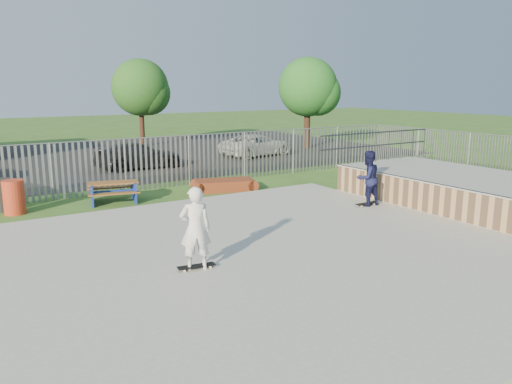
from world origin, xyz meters
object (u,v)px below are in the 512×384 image
car_dark (139,156)px  car_white (257,145)px  funbox (224,185)px  trash_bin_red (14,197)px  skater_white (195,228)px  tree_right (308,87)px  trash_bin_grey (2,195)px  tree_mid (140,88)px  skater_navy (368,178)px  picnic_table (113,192)px

car_dark → car_white: car_white is taller
funbox → trash_bin_red: bearing=-165.3°
car_dark → skater_white: bearing=166.2°
tree_right → skater_white: (-15.63, -16.29, -2.80)m
tree_right → car_white: bearing=-162.6°
trash_bin_grey → car_dark: bearing=41.0°
car_dark → skater_white: 14.54m
trash_bin_grey → tree_mid: size_ratio=0.18×
trash_bin_red → car_dark: (6.23, 6.33, 0.09)m
car_dark → funbox: bearing=-170.4°
skater_navy → tree_mid: bearing=-89.0°
picnic_table → funbox: bearing=7.8°
picnic_table → tree_right: (15.09, 8.58, 3.48)m
funbox → trash_bin_red: trash_bin_red is taller
car_dark → car_white: bearing=-83.2°
car_dark → skater_navy: skater_navy is taller
trash_bin_grey → tree_right: size_ratio=0.18×
picnic_table → car_white: 12.54m
tree_right → skater_navy: 16.65m
picnic_table → trash_bin_grey: (-3.36, 0.70, 0.16)m
trash_bin_grey → tree_right: tree_right is taller
skater_white → picnic_table: bearing=-75.3°
picnic_table → skater_navy: skater_navy is taller
car_dark → tree_mid: 9.94m
picnic_table → skater_navy: (6.57, -5.45, 0.68)m
funbox → tree_mid: size_ratio=0.40×
car_dark → skater_white: size_ratio=2.36×
funbox → trash_bin_grey: bearing=-170.3°
tree_mid → tree_right: (8.60, -6.58, 0.02)m
car_dark → skater_navy: 12.30m
funbox → trash_bin_red: (-7.24, 0.35, 0.33)m
car_white → tree_mid: size_ratio=0.77×
tree_mid → skater_white: (-7.04, -22.86, -2.78)m
picnic_table → tree_mid: bearing=79.1°
tree_mid → car_dark: bearing=-110.8°
trash_bin_red → car_white: car_white is taller
tree_mid → trash_bin_grey: bearing=-124.3°
trash_bin_grey → funbox: bearing=-7.7°
tree_mid → skater_navy: (0.08, -20.61, -2.78)m
funbox → skater_white: bearing=-105.1°
funbox → trash_bin_red: 7.26m
car_white → skater_white: size_ratio=2.47×
trash_bin_red → tree_mid: (9.57, 15.13, 3.28)m
trash_bin_grey → car_dark: 8.63m
tree_right → skater_white: 22.75m
car_white → skater_white: 18.37m
tree_right → trash_bin_grey: bearing=-156.9°
car_dark → tree_mid: (3.34, 8.80, 3.19)m
funbox → car_white: 9.66m
trash_bin_grey → tree_right: bearing=23.1°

